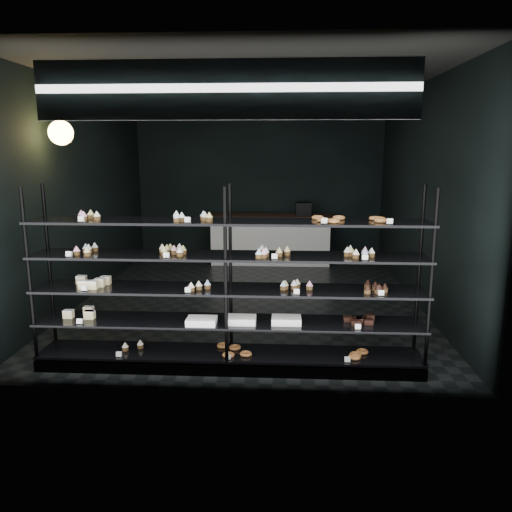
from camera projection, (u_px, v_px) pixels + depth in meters
name	position (u px, v px, depth m)	size (l,w,h in m)	color
room	(249.00, 195.00, 7.34)	(5.01, 6.01, 3.20)	black
display_shelf	(226.00, 310.00, 5.15)	(4.00, 0.50, 1.91)	black
signage	(225.00, 90.00, 4.24)	(3.30, 0.05, 0.50)	#0D1041
pendant_lamp	(61.00, 133.00, 6.03)	(0.29, 0.29, 0.88)	black
service_counter	(271.00, 238.00, 9.99)	(2.42, 0.65, 1.23)	silver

